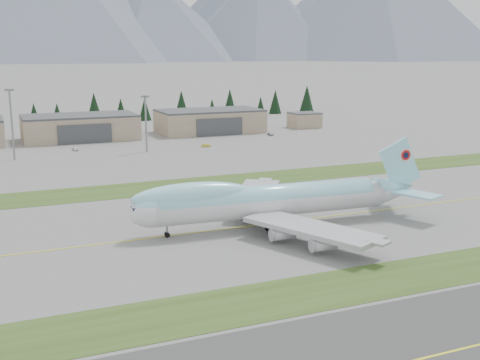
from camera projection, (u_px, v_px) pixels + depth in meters
name	position (u px, v px, depth m)	size (l,w,h in m)	color
ground	(252.00, 226.00, 133.06)	(7000.00, 7000.00, 0.00)	slate
grass_strip_near	(346.00, 286.00, 98.85)	(400.00, 14.00, 0.08)	#334819
grass_strip_far	(188.00, 185.00, 173.56)	(400.00, 18.00, 0.08)	#334819
asphalt_taxiway	(448.00, 352.00, 77.25)	(400.00, 32.00, 0.04)	#3D3D3D
taxiway_line_main	(252.00, 226.00, 133.06)	(400.00, 0.40, 0.02)	yellow
taxiway_line_near	(448.00, 352.00, 77.25)	(400.00, 0.40, 0.02)	yellow
boeing_747_freighter	(270.00, 200.00, 131.11)	(69.78, 60.20, 18.40)	silver
hangar_center	(80.00, 127.00, 261.13)	(48.00, 26.60, 10.80)	gray
hangar_right	(210.00, 121.00, 283.99)	(48.00, 26.60, 10.80)	gray
control_shed	(305.00, 120.00, 301.67)	(14.00, 12.00, 7.60)	gray
service_vehicle_a	(75.00, 151.00, 233.06)	(1.62, 4.01, 1.37)	silver
service_vehicle_b	(206.00, 147.00, 241.97)	(1.40, 3.99, 1.32)	gold
service_vehicle_c	(270.00, 136.00, 274.16)	(1.66, 4.10, 1.19)	#A9AAAE
conifer_belt	(118.00, 108.00, 327.64)	(276.62, 15.44, 16.91)	black
mountain_ridge_rear	(55.00, 0.00, 2797.68)	(4493.25, 1075.38, 537.69)	#515A6D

